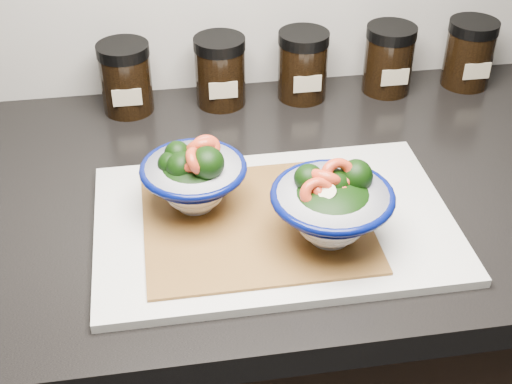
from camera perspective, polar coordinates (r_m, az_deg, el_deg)
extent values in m
cube|color=black|center=(1.01, 5.91, 0.17)|extent=(3.50, 0.60, 0.04)
cube|color=silver|center=(0.91, 1.45, -2.45)|extent=(0.45, 0.30, 0.01)
cube|color=#A77032|center=(0.89, 0.00, -2.38)|extent=(0.28, 0.24, 0.00)
cylinder|color=white|center=(0.92, -4.87, -0.78)|extent=(0.05, 0.05, 0.01)
ellipsoid|color=white|center=(0.91, -4.92, -0.04)|extent=(0.07, 0.07, 0.03)
torus|color=#040D4C|center=(0.89, -5.04, 1.89)|extent=(0.14, 0.14, 0.01)
torus|color=#040D4C|center=(0.90, -4.99, 1.17)|extent=(0.11, 0.11, 0.00)
ellipsoid|color=black|center=(0.89, -5.01, 1.37)|extent=(0.10, 0.10, 0.04)
ellipsoid|color=black|center=(0.87, -3.94, 2.32)|extent=(0.04, 0.04, 0.04)
cylinder|color=#477233|center=(0.87, -3.90, 1.50)|extent=(0.02, 0.02, 0.03)
ellipsoid|color=black|center=(0.88, -4.38, 1.78)|extent=(0.03, 0.03, 0.03)
cylinder|color=#477233|center=(0.88, -4.34, 1.17)|extent=(0.01, 0.01, 0.02)
ellipsoid|color=black|center=(0.89, -6.82, 2.27)|extent=(0.03, 0.03, 0.03)
cylinder|color=#477233|center=(0.90, -6.77, 1.65)|extent=(0.01, 0.01, 0.02)
ellipsoid|color=black|center=(0.88, -5.94, 2.02)|extent=(0.04, 0.04, 0.04)
cylinder|color=#477233|center=(0.89, -5.89, 1.27)|extent=(0.01, 0.01, 0.03)
ellipsoid|color=black|center=(0.90, -6.32, 2.97)|extent=(0.03, 0.03, 0.04)
cylinder|color=#477233|center=(0.90, -6.27, 2.34)|extent=(0.01, 0.01, 0.02)
torus|color=#DB5929|center=(0.89, -4.42, 3.55)|extent=(0.05, 0.04, 0.05)
torus|color=#DB5929|center=(0.86, -4.89, 2.51)|extent=(0.04, 0.05, 0.05)
torus|color=#DB5929|center=(0.89, -4.07, 3.51)|extent=(0.05, 0.05, 0.04)
torus|color=#DB5929|center=(0.88, -5.28, 2.02)|extent=(0.06, 0.06, 0.04)
cylinder|color=#CCBC8E|center=(0.88, -5.65, 2.50)|extent=(0.02, 0.02, 0.01)
cylinder|color=white|center=(0.87, 5.91, -3.31)|extent=(0.05, 0.05, 0.01)
ellipsoid|color=white|center=(0.86, 5.98, -2.49)|extent=(0.08, 0.08, 0.04)
torus|color=#040D4C|center=(0.83, 6.15, -0.31)|extent=(0.15, 0.15, 0.01)
torus|color=#040D4C|center=(0.84, 6.08, -1.13)|extent=(0.12, 0.12, 0.00)
ellipsoid|color=black|center=(0.84, 6.10, -0.89)|extent=(0.11, 0.11, 0.05)
ellipsoid|color=black|center=(0.84, 6.24, 0.71)|extent=(0.04, 0.04, 0.03)
cylinder|color=#477233|center=(0.85, 6.18, -0.06)|extent=(0.01, 0.02, 0.03)
ellipsoid|color=black|center=(0.84, 4.23, 1.14)|extent=(0.04, 0.04, 0.03)
cylinder|color=#477233|center=(0.85, 4.19, 0.45)|extent=(0.01, 0.01, 0.02)
ellipsoid|color=black|center=(0.85, 7.99, 1.23)|extent=(0.04, 0.04, 0.04)
cylinder|color=#477233|center=(0.86, 7.91, 0.45)|extent=(0.01, 0.01, 0.03)
torus|color=#DB5929|center=(0.82, 4.96, -0.09)|extent=(0.05, 0.04, 0.05)
torus|color=#DB5929|center=(0.84, 5.31, 0.23)|extent=(0.05, 0.06, 0.05)
torus|color=#DB5929|center=(0.83, 6.61, 1.45)|extent=(0.05, 0.04, 0.05)
torus|color=#DB5929|center=(0.85, 6.99, 0.55)|extent=(0.04, 0.04, 0.04)
torus|color=#DB5929|center=(0.84, 5.46, 1.08)|extent=(0.06, 0.06, 0.05)
cylinder|color=#CCBC8E|center=(0.82, 5.72, -0.01)|extent=(0.02, 0.02, 0.02)
cylinder|color=black|center=(1.15, -10.32, 8.57)|extent=(0.08, 0.08, 0.09)
cylinder|color=black|center=(1.13, -10.63, 11.11)|extent=(0.08, 0.08, 0.02)
cube|color=#C6B793|center=(1.12, -10.27, 7.45)|extent=(0.05, 0.00, 0.03)
cylinder|color=black|center=(1.16, -2.87, 9.23)|extent=(0.08, 0.08, 0.09)
cylinder|color=black|center=(1.13, -2.96, 11.78)|extent=(0.08, 0.08, 0.02)
cube|color=#C6B793|center=(1.13, -2.63, 8.13)|extent=(0.04, 0.00, 0.03)
cylinder|color=black|center=(1.18, 3.74, 9.69)|extent=(0.08, 0.08, 0.09)
cylinder|color=black|center=(1.15, 3.85, 12.20)|extent=(0.08, 0.08, 0.02)
cube|color=#C6B793|center=(1.15, 4.15, 8.62)|extent=(0.04, 0.00, 0.03)
cylinder|color=black|center=(1.22, 10.52, 10.03)|extent=(0.08, 0.08, 0.09)
cylinder|color=black|center=(1.19, 10.82, 12.46)|extent=(0.08, 0.08, 0.02)
cube|color=#C6B793|center=(1.18, 11.07, 8.99)|extent=(0.04, 0.00, 0.03)
cylinder|color=black|center=(1.27, 16.62, 10.22)|extent=(0.08, 0.08, 0.09)
cylinder|color=black|center=(1.24, 17.07, 12.55)|extent=(0.08, 0.08, 0.02)
cube|color=#C6B793|center=(1.24, 17.27, 9.21)|extent=(0.05, 0.00, 0.03)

